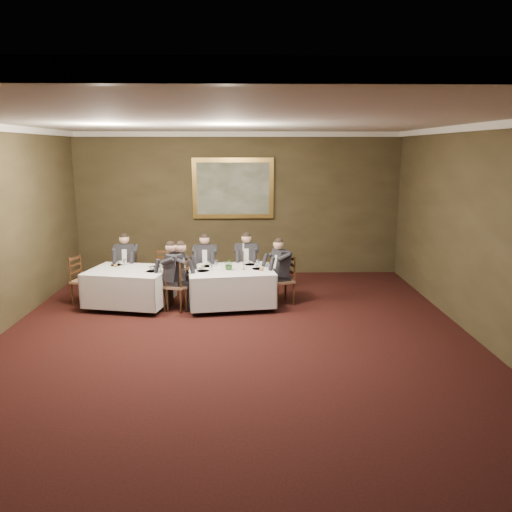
{
  "coord_description": "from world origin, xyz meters",
  "views": [
    {
      "loc": [
        0.18,
        -7.35,
        3.09
      ],
      "look_at": [
        0.37,
        1.69,
        1.15
      ],
      "focal_mm": 35.0,
      "sensor_mm": 36.0,
      "label": 1
    }
  ],
  "objects_px": {
    "chair_main_backleft": "(206,282)",
    "chair_main_endright": "(282,290)",
    "chair_main_backright": "(247,281)",
    "chair_sec_endleft": "(85,290)",
    "diner_main_backright": "(247,271)",
    "chair_main_endleft": "(178,295)",
    "table_second": "(130,285)",
    "diner_main_endright": "(282,279)",
    "painting": "(233,188)",
    "chair_sec_backright": "(164,284)",
    "chair_sec_endright": "(177,296)",
    "diner_main_endleft": "(178,284)",
    "diner_sec_backleft": "(127,272)",
    "chair_sec_backleft": "(127,282)",
    "diner_main_backleft": "(205,272)",
    "centerpiece": "(229,263)",
    "candlestick": "(243,260)",
    "table_main": "(231,285)",
    "diner_sec_endright": "(176,284)"
  },
  "relations": [
    {
      "from": "chair_sec_backright",
      "to": "chair_sec_endright",
      "type": "distance_m",
      "value": 0.98
    },
    {
      "from": "chair_sec_endright",
      "to": "candlestick",
      "type": "bearing_deg",
      "value": -66.25
    },
    {
      "from": "table_second",
      "to": "diner_main_endright",
      "type": "distance_m",
      "value": 3.04
    },
    {
      "from": "chair_main_endright",
      "to": "chair_sec_backright",
      "type": "distance_m",
      "value": 2.55
    },
    {
      "from": "chair_sec_backleft",
      "to": "chair_sec_endleft",
      "type": "relative_size",
      "value": 1.0
    },
    {
      "from": "chair_sec_backright",
      "to": "candlestick",
      "type": "height_order",
      "value": "candlestick"
    },
    {
      "from": "diner_sec_endright",
      "to": "chair_main_backright",
      "type": "bearing_deg",
      "value": -34.33
    },
    {
      "from": "diner_main_backright",
      "to": "chair_main_endleft",
      "type": "relative_size",
      "value": 1.35
    },
    {
      "from": "chair_main_backright",
      "to": "chair_sec_endleft",
      "type": "height_order",
      "value": "same"
    },
    {
      "from": "chair_sec_backright",
      "to": "diner_sec_endright",
      "type": "height_order",
      "value": "diner_sec_endright"
    },
    {
      "from": "chair_main_backleft",
      "to": "candlestick",
      "type": "height_order",
      "value": "candlestick"
    },
    {
      "from": "diner_main_backright",
      "to": "diner_sec_backleft",
      "type": "distance_m",
      "value": 2.58
    },
    {
      "from": "chair_sec_backleft",
      "to": "chair_sec_endright",
      "type": "bearing_deg",
      "value": 136.82
    },
    {
      "from": "diner_main_backleft",
      "to": "chair_main_endleft",
      "type": "relative_size",
      "value": 1.35
    },
    {
      "from": "chair_main_backright",
      "to": "centerpiece",
      "type": "bearing_deg",
      "value": 73.13
    },
    {
      "from": "table_main",
      "to": "chair_sec_backleft",
      "type": "xyz_separation_m",
      "value": [
        -2.26,
        0.88,
        -0.17
      ]
    },
    {
      "from": "chair_sec_endright",
      "to": "painting",
      "type": "relative_size",
      "value": 0.5
    },
    {
      "from": "diner_main_backright",
      "to": "chair_sec_backleft",
      "type": "xyz_separation_m",
      "value": [
        -2.58,
        -0.02,
        -0.23
      ]
    },
    {
      "from": "diner_main_backleft",
      "to": "diner_main_endright",
      "type": "xyz_separation_m",
      "value": [
        1.59,
        -0.62,
        0.0
      ]
    },
    {
      "from": "diner_main_backleft",
      "to": "table_second",
      "type": "bearing_deg",
      "value": 26.86
    },
    {
      "from": "diner_main_endright",
      "to": "centerpiece",
      "type": "bearing_deg",
      "value": 79.5
    },
    {
      "from": "diner_main_endleft",
      "to": "chair_sec_endright",
      "type": "xyz_separation_m",
      "value": [
        -0.02,
        -0.04,
        -0.23
      ]
    },
    {
      "from": "chair_main_endleft",
      "to": "painting",
      "type": "distance_m",
      "value": 3.55
    },
    {
      "from": "chair_main_backleft",
      "to": "chair_sec_backright",
      "type": "bearing_deg",
      "value": 4.04
    },
    {
      "from": "diner_main_backleft",
      "to": "diner_sec_backleft",
      "type": "relative_size",
      "value": 1.0
    },
    {
      "from": "diner_main_backleft",
      "to": "centerpiece",
      "type": "height_order",
      "value": "diner_main_backleft"
    },
    {
      "from": "chair_main_backleft",
      "to": "diner_main_backleft",
      "type": "relative_size",
      "value": 0.74
    },
    {
      "from": "chair_main_backright",
      "to": "painting",
      "type": "distance_m",
      "value": 2.6
    },
    {
      "from": "table_second",
      "to": "diner_main_endright",
      "type": "bearing_deg",
      "value": 2.5
    },
    {
      "from": "diner_main_endright",
      "to": "chair_main_backright",
      "type": "bearing_deg",
      "value": 21.92
    },
    {
      "from": "diner_main_backright",
      "to": "chair_main_endleft",
      "type": "bearing_deg",
      "value": 40.37
    },
    {
      "from": "chair_sec_backright",
      "to": "chair_sec_endright",
      "type": "bearing_deg",
      "value": 119.92
    },
    {
      "from": "chair_sec_endleft",
      "to": "chair_main_backright",
      "type": "bearing_deg",
      "value": 117.12
    },
    {
      "from": "chair_main_backleft",
      "to": "diner_main_endleft",
      "type": "height_order",
      "value": "diner_main_endleft"
    },
    {
      "from": "table_main",
      "to": "diner_sec_backleft",
      "type": "xyz_separation_m",
      "value": [
        -2.26,
        0.86,
        0.06
      ]
    },
    {
      "from": "painting",
      "to": "table_main",
      "type": "bearing_deg",
      "value": -90.0
    },
    {
      "from": "table_main",
      "to": "diner_main_endright",
      "type": "height_order",
      "value": "diner_main_endright"
    },
    {
      "from": "centerpiece",
      "to": "candlestick",
      "type": "xyz_separation_m",
      "value": [
        0.28,
        0.01,
        0.07
      ]
    },
    {
      "from": "chair_sec_endleft",
      "to": "table_main",
      "type": "bearing_deg",
      "value": 101.1
    },
    {
      "from": "diner_main_endright",
      "to": "centerpiece",
      "type": "height_order",
      "value": "diner_main_endright"
    },
    {
      "from": "diner_main_backright",
      "to": "candlestick",
      "type": "height_order",
      "value": "diner_main_backright"
    },
    {
      "from": "chair_sec_endright",
      "to": "chair_sec_endleft",
      "type": "distance_m",
      "value": 1.96
    },
    {
      "from": "table_main",
      "to": "chair_sec_backleft",
      "type": "relative_size",
      "value": 1.83
    },
    {
      "from": "chair_sec_backright",
      "to": "candlestick",
      "type": "relative_size",
      "value": 1.82
    },
    {
      "from": "diner_main_endright",
      "to": "painting",
      "type": "bearing_deg",
      "value": 1.09
    },
    {
      "from": "chair_main_endright",
      "to": "centerpiece",
      "type": "xyz_separation_m",
      "value": [
        -1.06,
        -0.2,
        0.61
      ]
    },
    {
      "from": "diner_main_endleft",
      "to": "chair_sec_backleft",
      "type": "bearing_deg",
      "value": -128.5
    },
    {
      "from": "chair_main_backleft",
      "to": "chair_main_endright",
      "type": "height_order",
      "value": "same"
    },
    {
      "from": "chair_main_endleft",
      "to": "diner_sec_backleft",
      "type": "distance_m",
      "value": 1.6
    },
    {
      "from": "chair_main_endleft",
      "to": "diner_sec_endright",
      "type": "height_order",
      "value": "diner_sec_endright"
    }
  ]
}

